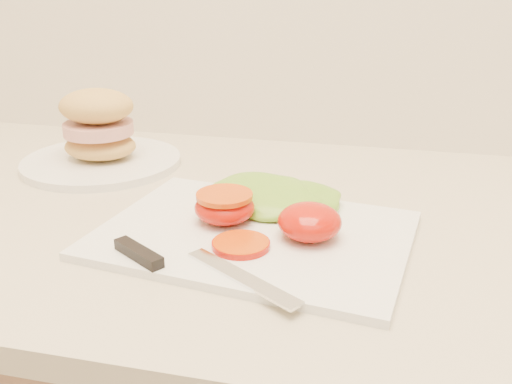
# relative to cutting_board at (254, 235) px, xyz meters

# --- Properties ---
(cutting_board) EXTENTS (0.38, 0.30, 0.01)m
(cutting_board) POSITION_rel_cutting_board_xyz_m (0.00, 0.00, 0.00)
(cutting_board) COLOR white
(cutting_board) RESTS_ON counter
(tomato_half_dome) EXTENTS (0.07, 0.07, 0.04)m
(tomato_half_dome) POSITION_rel_cutting_board_xyz_m (0.07, -0.00, 0.03)
(tomato_half_dome) COLOR red
(tomato_half_dome) RESTS_ON cutting_board
(tomato_half_cut) EXTENTS (0.07, 0.07, 0.04)m
(tomato_half_cut) POSITION_rel_cutting_board_xyz_m (-0.04, 0.02, 0.03)
(tomato_half_cut) COLOR red
(tomato_half_cut) RESTS_ON cutting_board
(tomato_slice_0) EXTENTS (0.06, 0.06, 0.01)m
(tomato_slice_0) POSITION_rel_cutting_board_xyz_m (-0.00, -0.04, 0.01)
(tomato_slice_0) COLOR #D15309
(tomato_slice_0) RESTS_ON cutting_board
(lettuce_leaf_0) EXTENTS (0.17, 0.14, 0.03)m
(lettuce_leaf_0) POSITION_rel_cutting_board_xyz_m (-0.00, 0.07, 0.02)
(lettuce_leaf_0) COLOR #81AC2D
(lettuce_leaf_0) RESTS_ON cutting_board
(lettuce_leaf_1) EXTENTS (0.14, 0.13, 0.03)m
(lettuce_leaf_1) POSITION_rel_cutting_board_xyz_m (0.04, 0.07, 0.02)
(lettuce_leaf_1) COLOR #81AC2D
(lettuce_leaf_1) RESTS_ON cutting_board
(knife) EXTENTS (0.22, 0.10, 0.01)m
(knife) POSITION_rel_cutting_board_xyz_m (-0.06, -0.10, 0.01)
(knife) COLOR silver
(knife) RESTS_ON cutting_board
(sandwich_plate) EXTENTS (0.25, 0.25, 0.12)m
(sandwich_plate) POSITION_rel_cutting_board_xyz_m (-0.30, 0.20, 0.04)
(sandwich_plate) COLOR white
(sandwich_plate) RESTS_ON counter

